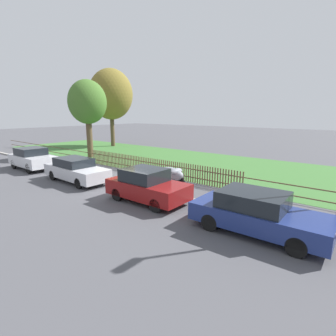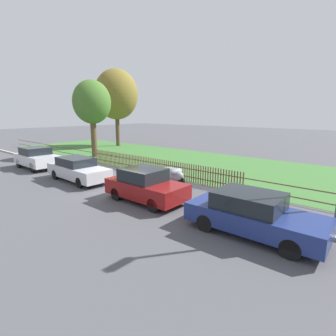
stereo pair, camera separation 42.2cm
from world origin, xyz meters
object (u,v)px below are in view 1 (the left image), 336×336
(parked_car_silver_hatchback, at_px, (32,158))
(tree_nearest_kerb, at_px, (111,95))
(parked_car_black_saloon, at_px, (76,170))
(tree_behind_motorcycle, at_px, (87,103))
(parked_car_navy_estate, at_px, (147,185))
(parked_car_red_compact, at_px, (257,213))
(covered_motorcycle, at_px, (171,174))

(parked_car_silver_hatchback, distance_m, tree_nearest_kerb, 14.27)
(tree_nearest_kerb, bearing_deg, parked_car_silver_hatchback, -63.94)
(parked_car_black_saloon, relative_size, tree_behind_motorcycle, 0.67)
(parked_car_silver_hatchback, bearing_deg, parked_car_navy_estate, 0.69)
(tree_nearest_kerb, bearing_deg, parked_car_red_compact, -28.76)
(parked_car_silver_hatchback, relative_size, parked_car_red_compact, 0.87)
(parked_car_silver_hatchback, bearing_deg, tree_behind_motorcycle, 102.53)
(covered_motorcycle, bearing_deg, parked_car_silver_hatchback, -162.48)
(tree_behind_motorcycle, bearing_deg, covered_motorcycle, -13.74)
(parked_car_silver_hatchback, distance_m, covered_motorcycle, 10.54)
(parked_car_black_saloon, height_order, tree_behind_motorcycle, tree_behind_motorcycle)
(parked_car_black_saloon, height_order, covered_motorcycle, parked_car_black_saloon)
(tree_behind_motorcycle, bearing_deg, tree_nearest_kerb, 126.09)
(parked_car_red_compact, bearing_deg, parked_car_navy_estate, 178.24)
(parked_car_black_saloon, distance_m, parked_car_navy_estate, 5.54)
(parked_car_silver_hatchback, height_order, parked_car_black_saloon, parked_car_silver_hatchback)
(covered_motorcycle, xyz_separation_m, tree_behind_motorcycle, (-11.36, 2.78, 4.10))
(parked_car_black_saloon, xyz_separation_m, parked_car_red_compact, (10.51, 0.01, 0.01))
(parked_car_red_compact, distance_m, tree_nearest_kerb, 25.38)
(parked_car_navy_estate, xyz_separation_m, tree_behind_motorcycle, (-12.15, 5.52, 4.00))
(covered_motorcycle, bearing_deg, parked_car_red_compact, -23.74)
(parked_car_silver_hatchback, height_order, tree_nearest_kerb, tree_nearest_kerb)
(parked_car_navy_estate, relative_size, tree_behind_motorcycle, 0.56)
(tree_behind_motorcycle, bearing_deg, parked_car_navy_estate, -24.44)
(parked_car_navy_estate, xyz_separation_m, parked_car_red_compact, (4.97, -0.05, -0.03))
(parked_car_black_saloon, height_order, parked_car_navy_estate, parked_car_navy_estate)
(parked_car_black_saloon, distance_m, parked_car_red_compact, 10.51)
(parked_car_navy_estate, bearing_deg, tree_nearest_kerb, 144.04)
(covered_motorcycle, relative_size, tree_behind_motorcycle, 0.29)
(parked_car_red_compact, bearing_deg, tree_behind_motorcycle, 160.78)
(parked_car_navy_estate, xyz_separation_m, covered_motorcycle, (-0.80, 2.75, -0.11))
(parked_car_red_compact, bearing_deg, covered_motorcycle, 152.95)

